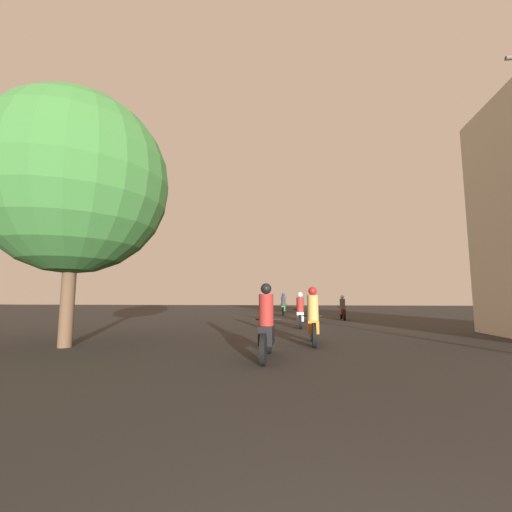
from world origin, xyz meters
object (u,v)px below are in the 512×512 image
motorcycle_blue (314,311)px  motorcycle_green (283,306)px  motorcycle_orange (313,321)px  motorcycle_white (300,313)px  street_tree (75,183)px  motorcycle_black (266,328)px  motorcycle_red (343,310)px

motorcycle_blue → motorcycle_green: size_ratio=0.99×
motorcycle_orange → motorcycle_white: bearing=90.5°
motorcycle_white → motorcycle_green: motorcycle_green is taller
motorcycle_green → street_tree: 18.72m
motorcycle_white → motorcycle_blue: motorcycle_white is taller
motorcycle_black → motorcycle_green: (-0.40, 18.66, 0.01)m
motorcycle_blue → motorcycle_red: size_ratio=0.93×
motorcycle_orange → street_tree: (-6.63, -1.38, 3.89)m
motorcycle_white → motorcycle_red: motorcycle_white is taller
motorcycle_red → motorcycle_orange: bearing=-93.8°
motorcycle_blue → motorcycle_green: bearing=99.3°
motorcycle_blue → motorcycle_red: (1.79, 2.48, -0.01)m
motorcycle_black → street_tree: size_ratio=0.29×
motorcycle_blue → motorcycle_red: bearing=48.5°
motorcycle_orange → motorcycle_red: bearing=75.8°
motorcycle_black → street_tree: (-5.52, 1.07, 3.88)m
motorcycle_orange → motorcycle_white: (-0.32, 5.48, -0.02)m
motorcycle_black → motorcycle_blue: (1.58, 11.28, -0.04)m
motorcycle_orange → street_tree: bearing=-171.2°
motorcycle_white → motorcycle_red: bearing=61.7°
motorcycle_white → motorcycle_blue: 3.44m
motorcycle_black → motorcycle_red: size_ratio=1.00×
motorcycle_black → street_tree: 6.83m
motorcycle_orange → street_tree: 7.81m
motorcycle_blue → street_tree: 13.04m
motorcycle_blue → motorcycle_green: motorcycle_green is taller
motorcycle_blue → street_tree: street_tree is taller
motorcycle_black → motorcycle_red: (3.37, 13.76, -0.05)m
motorcycle_blue → motorcycle_orange: bearing=-98.7°
motorcycle_white → motorcycle_green: 10.79m
motorcycle_orange → motorcycle_blue: bearing=84.1°
motorcycle_red → street_tree: street_tree is taller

